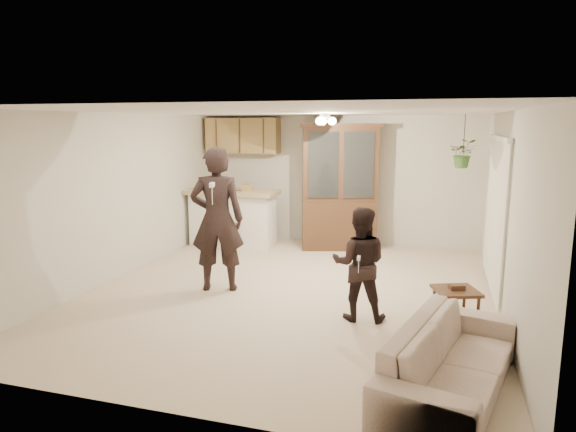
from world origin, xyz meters
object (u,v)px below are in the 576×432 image
(chair_hutch_left, at_px, (352,233))
(adult, at_px, (217,228))
(chair_hutch_right, at_px, (332,231))
(child, at_px, (359,265))
(sofa, at_px, (452,353))
(chair_bar, at_px, (227,233))
(china_hutch, at_px, (339,188))
(side_table, at_px, (455,310))

(chair_hutch_left, bearing_deg, adult, -81.99)
(chair_hutch_left, height_order, chair_hutch_right, chair_hutch_right)
(child, bearing_deg, sofa, 118.73)
(sofa, distance_m, chair_bar, 5.84)
(child, xyz_separation_m, chair_hutch_left, (-0.70, 3.66, -0.42))
(sofa, xyz_separation_m, chair_hutch_right, (-2.14, 5.13, -0.08))
(child, relative_size, chair_hutch_right, 1.32)
(chair_bar, relative_size, chair_hutch_left, 1.21)
(china_hutch, height_order, chair_bar, china_hutch)
(china_hutch, height_order, chair_hutch_left, china_hutch)
(chair_bar, xyz_separation_m, chair_hutch_left, (2.23, 0.88, -0.05))
(chair_hutch_right, bearing_deg, sofa, 86.00)
(sofa, relative_size, side_table, 3.17)
(chair_hutch_left, distance_m, chair_hutch_right, 0.39)
(adult, distance_m, chair_bar, 2.46)
(child, relative_size, china_hutch, 0.58)
(side_table, bearing_deg, chair_bar, 144.68)
(sofa, distance_m, adult, 3.79)
(china_hutch, bearing_deg, chair_hutch_left, 24.06)
(sofa, relative_size, china_hutch, 0.80)
(sofa, distance_m, child, 1.85)
(side_table, bearing_deg, sofa, -92.47)
(chair_hutch_right, bearing_deg, chair_hutch_left, 157.10)
(adult, bearing_deg, chair_bar, -87.67)
(side_table, relative_size, chair_bar, 0.54)
(china_hutch, xyz_separation_m, side_table, (2.04, -3.55, -0.90))
(china_hutch, relative_size, chair_hutch_left, 2.57)
(adult, relative_size, chair_hutch_right, 1.77)
(side_table, bearing_deg, china_hutch, 119.92)
(adult, height_order, side_table, adult)
(chair_hutch_left, bearing_deg, chair_bar, -126.36)
(sofa, distance_m, chair_hutch_right, 5.55)
(child, bearing_deg, chair_bar, -50.24)
(chair_hutch_left, bearing_deg, side_table, -31.95)
(sofa, distance_m, china_hutch, 5.40)
(side_table, distance_m, chair_hutch_right, 4.32)
(sofa, xyz_separation_m, chair_bar, (-3.98, 4.27, -0.05))
(adult, bearing_deg, chair_hutch_right, -126.12)
(side_table, xyz_separation_m, chair_bar, (-4.04, 2.86, 0.05))
(china_hutch, xyz_separation_m, chair_hutch_left, (0.23, 0.19, -0.90))
(china_hutch, bearing_deg, sofa, -84.49)
(chair_bar, xyz_separation_m, chair_hutch_right, (1.84, 0.85, -0.02))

